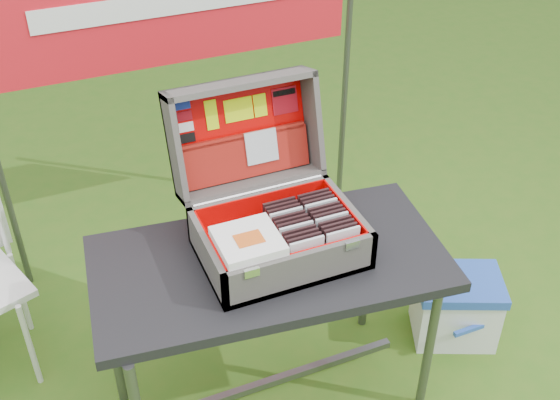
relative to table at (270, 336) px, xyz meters
name	(u,v)px	position (x,y,z in m)	size (l,w,h in m)	color
ground	(273,393)	(0.02, 0.03, -0.38)	(80.00, 80.00, 0.00)	#366418
table	(270,336)	(0.00, 0.00, 0.00)	(1.23, 0.62, 0.77)	black
table_top	(269,263)	(0.00, 0.00, 0.36)	(1.23, 0.62, 0.04)	black
table_leg_fr	(430,342)	(0.56, -0.25, -0.02)	(0.04, 0.04, 0.73)	#59595B
table_leg_bl	(111,337)	(-0.56, 0.25, -0.02)	(0.04, 0.04, 0.73)	#59595B
table_leg_br	(368,263)	(0.56, 0.25, -0.02)	(0.04, 0.04, 0.73)	#59595B
table_brace	(271,382)	(0.00, 0.00, -0.26)	(1.08, 0.03, 0.03)	#59595B
suitcase	(273,187)	(0.04, 0.07, 0.63)	(0.54, 0.55, 0.50)	#635E59
suitcase_base_bottom	(280,252)	(0.04, 0.01, 0.40)	(0.54, 0.39, 0.02)	#635E59
suitcase_base_wall_front	(302,271)	(0.04, -0.18, 0.46)	(0.54, 0.02, 0.15)	#635E59
suitcase_base_wall_back	(260,209)	(0.04, 0.19, 0.46)	(0.54, 0.02, 0.15)	#635E59
suitcase_base_wall_left	(207,257)	(-0.22, 0.01, 0.46)	(0.02, 0.39, 0.15)	#635E59
suitcase_base_wall_right	(348,220)	(0.30, 0.01, 0.46)	(0.02, 0.39, 0.15)	#635E59
suitcase_liner_floor	(280,249)	(0.04, 0.01, 0.41)	(0.50, 0.35, 0.01)	#DF0008
suitcase_latch_left	(252,273)	(-0.13, -0.19, 0.52)	(0.05, 0.01, 0.03)	silver
suitcase_latch_right	(352,245)	(0.22, -0.19, 0.52)	(0.05, 0.01, 0.03)	silver
suitcase_hinge	(259,191)	(0.04, 0.20, 0.53)	(0.02, 0.02, 0.49)	silver
suitcase_lid_back	(240,131)	(0.04, 0.39, 0.68)	(0.54, 0.39, 0.02)	#635E59
suitcase_lid_rim_far	(239,84)	(0.04, 0.38, 0.87)	(0.54, 0.02, 0.15)	#635E59
suitcase_lid_rim_near	(252,182)	(0.04, 0.27, 0.52)	(0.54, 0.02, 0.15)	#635E59
suitcase_lid_rim_left	(175,149)	(-0.22, 0.33, 0.70)	(0.02, 0.39, 0.15)	#635E59
suitcase_lid_rim_right	(312,120)	(0.30, 0.33, 0.70)	(0.02, 0.39, 0.15)	#635E59
suitcase_lid_liner	(241,131)	(0.04, 0.37, 0.68)	(0.50, 0.34, 0.01)	#DF0008
suitcase_liner_wall_front	(300,266)	(0.04, -0.16, 0.47)	(0.50, 0.01, 0.12)	#DF0008
suitcase_liner_wall_back	(262,208)	(0.04, 0.18, 0.47)	(0.50, 0.01, 0.12)	#DF0008
suitcase_liner_wall_left	(211,254)	(-0.20, 0.01, 0.47)	(0.01, 0.35, 0.12)	#DF0008
suitcase_liner_wall_right	(344,219)	(0.29, 0.01, 0.47)	(0.01, 0.35, 0.12)	#DF0008
suitcase_lid_pocket	(246,156)	(0.04, 0.33, 0.60)	(0.48, 0.16, 0.03)	maroon
suitcase_pocket_edge	(244,136)	(0.04, 0.34, 0.68)	(0.47, 0.02, 0.02)	maroon
suitcase_pocket_cd	(261,147)	(0.10, 0.32, 0.64)	(0.12, 0.12, 0.01)	silver
lid_sticker_cc_a	(183,105)	(-0.16, 0.40, 0.82)	(0.05, 0.03, 0.00)	#1933B2
lid_sticker_cc_b	(184,116)	(-0.16, 0.39, 0.78)	(0.05, 0.03, 0.00)	#AC0D1B
lid_sticker_cc_c	(186,127)	(-0.16, 0.38, 0.74)	(0.05, 0.03, 0.00)	white
lid_sticker_cc_d	(188,138)	(-0.16, 0.37, 0.70)	(0.05, 0.03, 0.00)	black
lid_card_neon_tall	(212,115)	(-0.06, 0.39, 0.77)	(0.04, 0.11, 0.00)	#CEF20D
lid_card_neon_main	(239,110)	(0.04, 0.39, 0.77)	(0.11, 0.08, 0.00)	#CEF20D
lid_card_neon_small	(260,105)	(0.13, 0.39, 0.77)	(0.05, 0.08, 0.00)	#CEF20D
lid_sticker_band	(285,100)	(0.22, 0.39, 0.77)	(0.10, 0.10, 0.00)	#AC0D1B
lid_sticker_band_bar	(284,92)	(0.22, 0.40, 0.79)	(0.09, 0.02, 0.00)	black
cd_left_0	(307,256)	(0.08, -0.14, 0.48)	(0.12, 0.01, 0.14)	silver
cd_left_1	(304,252)	(0.08, -0.12, 0.48)	(0.12, 0.01, 0.14)	black
cd_left_2	(301,249)	(0.08, -0.10, 0.48)	(0.12, 0.01, 0.14)	black
cd_left_3	(299,245)	(0.08, -0.08, 0.48)	(0.12, 0.01, 0.14)	black
cd_left_4	(296,241)	(0.08, -0.05, 0.48)	(0.12, 0.01, 0.14)	silver
cd_left_5	(294,237)	(0.08, -0.03, 0.48)	(0.12, 0.01, 0.14)	black
cd_left_6	(291,234)	(0.08, -0.01, 0.48)	(0.12, 0.01, 0.14)	black
cd_left_7	(289,230)	(0.08, 0.01, 0.48)	(0.12, 0.01, 0.14)	black
cd_left_8	(286,227)	(0.08, 0.03, 0.48)	(0.12, 0.01, 0.14)	silver
cd_left_9	(284,223)	(0.08, 0.05, 0.48)	(0.12, 0.01, 0.14)	black
cd_left_10	(281,220)	(0.08, 0.07, 0.48)	(0.12, 0.01, 0.14)	black
cd_left_11	(279,216)	(0.08, 0.09, 0.48)	(0.12, 0.01, 0.14)	black
cd_right_0	(342,246)	(0.21, -0.14, 0.48)	(0.12, 0.01, 0.14)	silver
cd_right_1	(340,243)	(0.21, -0.12, 0.48)	(0.12, 0.01, 0.14)	black
cd_right_2	(337,239)	(0.21, -0.10, 0.48)	(0.12, 0.01, 0.14)	black
cd_right_3	(334,235)	(0.21, -0.08, 0.48)	(0.12, 0.01, 0.14)	black
cd_right_4	(331,232)	(0.21, -0.05, 0.48)	(0.12, 0.01, 0.14)	silver
cd_right_5	(328,228)	(0.21, -0.03, 0.48)	(0.12, 0.01, 0.14)	black
cd_right_6	(326,225)	(0.21, -0.01, 0.48)	(0.12, 0.01, 0.14)	black
cd_right_7	(323,221)	(0.21, 0.01, 0.48)	(0.12, 0.01, 0.14)	black
cd_right_8	(320,218)	(0.21, 0.03, 0.48)	(0.12, 0.01, 0.14)	silver
cd_right_9	(318,214)	(0.21, 0.05, 0.48)	(0.12, 0.01, 0.14)	black
cd_right_10	(315,211)	(0.21, 0.07, 0.48)	(0.12, 0.01, 0.14)	black
cd_right_11	(313,208)	(0.21, 0.09, 0.48)	(0.12, 0.01, 0.14)	black
songbook_0	(248,244)	(-0.10, -0.07, 0.53)	(0.20, 0.20, 0.01)	white
songbook_1	(248,243)	(-0.10, -0.07, 0.54)	(0.20, 0.20, 0.01)	white
songbook_2	(248,241)	(-0.10, -0.07, 0.54)	(0.20, 0.20, 0.01)	white
songbook_3	(248,240)	(-0.10, -0.07, 0.55)	(0.20, 0.20, 0.01)	white
songbook_4	(248,239)	(-0.10, -0.07, 0.55)	(0.20, 0.20, 0.01)	white
songbook_5	(248,238)	(-0.10, -0.07, 0.56)	(0.20, 0.20, 0.01)	white
songbook_graphic	(249,239)	(-0.10, -0.08, 0.56)	(0.09, 0.07, 0.00)	#D85919
cooler	(456,307)	(0.90, 0.04, -0.22)	(0.36, 0.28, 0.32)	white
cooler_body	(455,310)	(0.90, 0.04, -0.25)	(0.35, 0.26, 0.28)	white
cooler_lid	(460,284)	(0.90, 0.04, -0.09)	(0.36, 0.28, 0.04)	blue
cooler_handle	(476,327)	(0.90, -0.11, -0.21)	(0.22, 0.02, 0.02)	blue
chair_leg_fr	(30,345)	(-0.86, 0.47, -0.16)	(0.02, 0.02, 0.44)	silver
chair_leg_br	(21,293)	(-0.86, 0.80, -0.16)	(0.02, 0.02, 0.44)	silver
cardboard_box	(380,251)	(0.75, 0.46, -0.18)	(0.40, 0.06, 0.42)	olive
banner_post_right	(346,66)	(0.87, 1.13, 0.47)	(0.03, 0.03, 1.70)	#59595B
banner	(174,2)	(0.02, 1.12, 0.92)	(1.60, 0.01, 0.55)	red
banner_text	(175,3)	(0.02, 1.11, 0.92)	(1.20, 0.00, 0.10)	white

